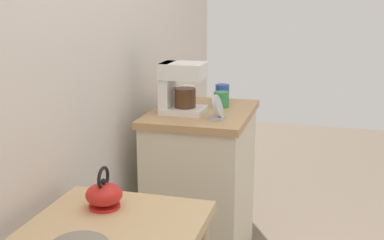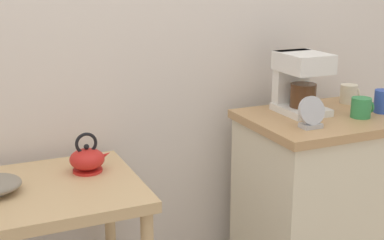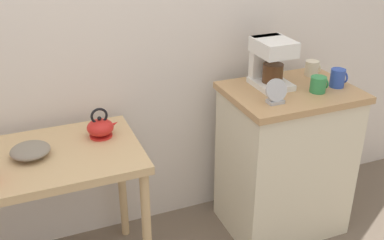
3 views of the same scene
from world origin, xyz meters
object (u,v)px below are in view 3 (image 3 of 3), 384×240
Objects in this scene: teakettle at (101,127)px; mug_small_cream at (312,68)px; mug_blue at (338,78)px; mug_tall_green at (318,84)px; bowl_stoneware at (30,151)px; coffee_maker at (270,60)px; table_clock at (276,93)px.

mug_small_cream is at bearing 2.04° from teakettle.
teakettle is at bearing 173.20° from mug_blue.
mug_blue is (0.14, 0.03, 0.01)m from mug_tall_green.
mug_tall_green is (1.45, -0.10, 0.14)m from bowl_stoneware.
coffee_maker reaches higher than teakettle.
mug_small_cream is 0.87× the size of mug_blue.
table_clock is at bearing -7.08° from bowl_stoneware.
coffee_maker is 2.90× the size of mug_tall_green.
mug_small_cream is at bearing 4.34° from bowl_stoneware.
mug_small_cream is at bearing 33.37° from table_clock.
teakettle is 1.26× the size of table_clock.
coffee_maker is at bearing 67.07° from table_clock.
mug_small_cream is 0.68× the size of table_clock.
coffee_maker is (0.93, 0.00, 0.22)m from teakettle.
teakettle is (0.33, 0.08, 0.02)m from bowl_stoneware.
table_clock is (-0.28, -0.04, 0.01)m from mug_tall_green.
table_clock is at bearing -171.40° from mug_tall_green.
mug_tall_green is 0.14m from mug_blue.
mug_tall_green is (-0.12, -0.22, -0.00)m from mug_small_cream.
coffee_maker is (1.26, 0.08, 0.24)m from bowl_stoneware.
bowl_stoneware is 1.97× the size of mug_tall_green.
bowl_stoneware is 1.19m from table_clock.
bowl_stoneware is at bearing 172.92° from table_clock.
teakettle is at bearing 12.68° from bowl_stoneware.
table_clock is at bearing -14.80° from teakettle.
coffee_maker reaches higher than mug_small_cream.
teakettle is 0.61× the size of coffee_maker.
mug_blue is at bearing -25.14° from coffee_maker.
mug_blue is at bearing -82.99° from mug_small_cream.
mug_blue is at bearing -6.80° from teakettle.
mug_tall_green is at bearing 8.60° from table_clock.
bowl_stoneware is 0.34m from teakettle.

